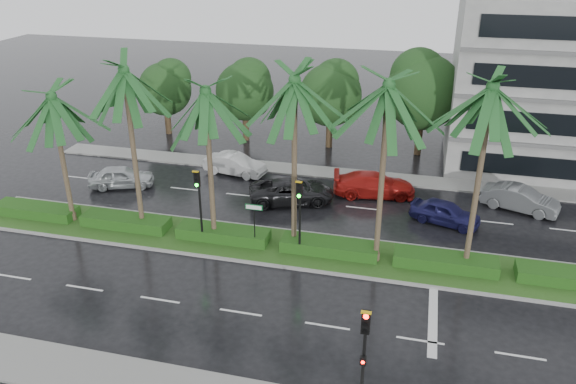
% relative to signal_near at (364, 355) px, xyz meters
% --- Properties ---
extents(ground, '(120.00, 120.00, 0.00)m').
position_rel_signal_near_xyz_m(ground, '(-6.00, 9.39, -2.50)').
color(ground, black).
rests_on(ground, ground).
extents(far_sidewalk, '(40.00, 2.00, 0.12)m').
position_rel_signal_near_xyz_m(far_sidewalk, '(-6.00, 21.39, -2.44)').
color(far_sidewalk, gray).
rests_on(far_sidewalk, ground).
extents(median, '(36.00, 4.00, 0.15)m').
position_rel_signal_near_xyz_m(median, '(-6.00, 10.39, -2.42)').
color(median, gray).
rests_on(median, ground).
extents(hedge, '(35.20, 1.40, 0.60)m').
position_rel_signal_near_xyz_m(hedge, '(-6.00, 10.39, -2.05)').
color(hedge, '#1C4112').
rests_on(hedge, median).
extents(lane_markings, '(34.00, 13.06, 0.01)m').
position_rel_signal_near_xyz_m(lane_markings, '(-2.96, 8.96, -2.50)').
color(lane_markings, silver).
rests_on(lane_markings, ground).
extents(palm_row, '(26.30, 4.20, 10.22)m').
position_rel_signal_near_xyz_m(palm_row, '(-7.24, 10.41, 5.81)').
color(palm_row, '#433826').
rests_on(palm_row, median).
extents(signal_near, '(0.34, 0.45, 4.36)m').
position_rel_signal_near_xyz_m(signal_near, '(0.00, 0.00, 0.00)').
color(signal_near, black).
rests_on(signal_near, near_sidewalk).
extents(signal_median_left, '(0.34, 0.42, 4.36)m').
position_rel_signal_near_xyz_m(signal_median_left, '(-10.00, 9.69, 0.49)').
color(signal_median_left, black).
rests_on(signal_median_left, median).
extents(signal_median_right, '(0.34, 0.42, 4.36)m').
position_rel_signal_near_xyz_m(signal_median_right, '(-4.50, 9.69, 0.49)').
color(signal_median_right, black).
rests_on(signal_median_right, median).
extents(street_sign, '(0.95, 0.09, 2.60)m').
position_rel_signal_near_xyz_m(street_sign, '(-7.00, 9.87, -0.38)').
color(street_sign, black).
rests_on(street_sign, median).
extents(bg_trees, '(32.86, 5.64, 8.15)m').
position_rel_signal_near_xyz_m(bg_trees, '(-3.77, 26.98, 2.24)').
color(bg_trees, '#362718').
rests_on(bg_trees, ground).
extents(building, '(16.00, 10.00, 12.00)m').
position_rel_signal_near_xyz_m(building, '(11.00, 27.39, 3.50)').
color(building, gray).
rests_on(building, ground).
extents(car_silver, '(3.12, 4.62, 1.46)m').
position_rel_signal_near_xyz_m(car_silver, '(-18.24, 15.72, -1.77)').
color(car_silver, '#B2B7BA').
rests_on(car_silver, ground).
extents(car_white, '(2.28, 4.66, 1.47)m').
position_rel_signal_near_xyz_m(car_white, '(-11.50, 19.69, -1.77)').
color(car_white, '#B2B2B2').
rests_on(car_white, ground).
extents(car_darkgrey, '(4.10, 5.90, 1.50)m').
position_rel_signal_near_xyz_m(car_darkgrey, '(-6.50, 16.22, -1.76)').
color(car_darkgrey, black).
rests_on(car_darkgrey, ground).
extents(car_red, '(2.99, 5.57, 1.54)m').
position_rel_signal_near_xyz_m(car_red, '(-1.50, 18.50, -1.74)').
color(car_red, '#9F1511').
rests_on(car_red, ground).
extents(car_blue, '(2.84, 4.40, 1.39)m').
position_rel_signal_near_xyz_m(car_blue, '(3.00, 15.60, -1.81)').
color(car_blue, '#1A194D').
rests_on(car_blue, ground).
extents(car_grey, '(3.01, 4.86, 1.51)m').
position_rel_signal_near_xyz_m(car_grey, '(7.50, 18.51, -1.75)').
color(car_grey, slate).
rests_on(car_grey, ground).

